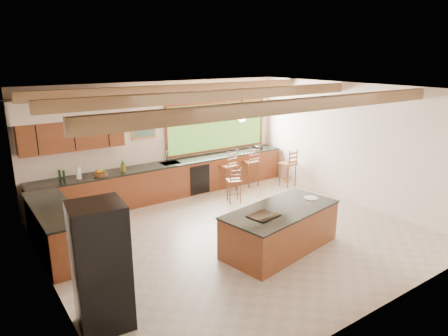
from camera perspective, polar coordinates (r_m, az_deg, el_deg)
ground at (r=8.49m, az=1.74°, el=-9.49°), size 7.20×7.20×0.00m
room_shell at (r=8.24m, az=-1.80°, el=5.91°), size 7.27×6.54×3.02m
counter_run at (r=9.98m, az=-10.75°, el=-2.98°), size 7.12×3.10×1.22m
island at (r=7.83m, az=8.04°, el=-8.57°), size 2.53×1.51×0.85m
refrigerator at (r=5.75m, az=-17.18°, el=-13.28°), size 0.76×0.75×1.79m
bar_stool_a at (r=10.91m, az=0.74°, el=0.20°), size 0.47×0.47×1.18m
bar_stool_b at (r=10.06m, az=1.59°, el=-1.92°), size 0.44×0.44×0.96m
bar_stool_c at (r=11.45m, az=9.34°, el=0.52°), size 0.43×0.43×1.10m
bar_stool_d at (r=11.37m, az=4.00°, el=0.83°), size 0.43×0.43×1.18m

